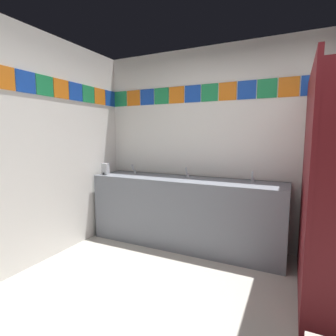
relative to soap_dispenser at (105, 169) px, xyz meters
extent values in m
plane|color=#B2ADA3|center=(1.84, -1.28, -0.97)|extent=(8.76, 8.76, 0.00)
cube|color=white|center=(1.84, 0.50, 0.32)|extent=(3.98, 0.08, 2.59)
cube|color=#1E8C4C|center=(-0.04, 0.45, 1.03)|extent=(0.22, 0.01, 0.22)
cube|color=orange|center=(0.20, 0.45, 1.03)|extent=(0.22, 0.01, 0.22)
cube|color=#1947B7|center=(0.43, 0.45, 1.03)|extent=(0.22, 0.01, 0.22)
cube|color=#1E8C4C|center=(0.66, 0.45, 1.03)|extent=(0.22, 0.01, 0.22)
cube|color=orange|center=(0.90, 0.45, 1.03)|extent=(0.22, 0.01, 0.22)
cube|color=#1947B7|center=(1.13, 0.45, 1.03)|extent=(0.22, 0.01, 0.22)
cube|color=#1E8C4C|center=(1.37, 0.45, 1.03)|extent=(0.22, 0.01, 0.22)
cube|color=orange|center=(1.60, 0.45, 1.03)|extent=(0.22, 0.01, 0.22)
cube|color=#1947B7|center=(1.84, 0.45, 1.03)|extent=(0.22, 0.01, 0.22)
cube|color=#1E8C4C|center=(2.07, 0.45, 1.03)|extent=(0.22, 0.01, 0.22)
cube|color=orange|center=(2.30, 0.45, 1.03)|extent=(0.22, 0.01, 0.22)
cube|color=#1947B7|center=(2.54, 0.45, 1.03)|extent=(0.22, 0.01, 0.22)
cube|color=white|center=(-0.20, -1.28, 0.32)|extent=(0.08, 3.47, 2.59)
cube|color=orange|center=(-0.15, -1.28, 1.03)|extent=(0.01, 0.22, 0.22)
cube|color=#1947B7|center=(-0.15, -1.05, 1.03)|extent=(0.01, 0.22, 0.22)
cube|color=#1E8C4C|center=(-0.15, -0.82, 1.03)|extent=(0.01, 0.22, 0.22)
cube|color=orange|center=(-0.15, -0.58, 1.03)|extent=(0.01, 0.22, 0.22)
cube|color=#1947B7|center=(-0.15, -0.35, 1.03)|extent=(0.01, 0.22, 0.22)
cube|color=#1E8C4C|center=(-0.15, -0.12, 1.03)|extent=(0.01, 0.22, 0.22)
cube|color=orange|center=(-0.15, 0.11, 1.03)|extent=(0.01, 0.22, 0.22)
cube|color=#1947B7|center=(-0.15, 0.34, 1.03)|extent=(0.01, 0.22, 0.22)
cube|color=slate|center=(1.14, 0.17, -0.53)|extent=(2.50, 0.58, 0.89)
cube|color=slate|center=(1.14, 0.44, -0.12)|extent=(2.50, 0.03, 0.08)
cylinder|color=silver|center=(0.31, 0.14, -0.13)|extent=(0.34, 0.34, 0.10)
cylinder|color=silver|center=(1.14, 0.14, -0.13)|extent=(0.34, 0.34, 0.10)
cylinder|color=silver|center=(1.97, 0.14, -0.13)|extent=(0.34, 0.34, 0.10)
cylinder|color=silver|center=(0.31, 0.28, -0.05)|extent=(0.04, 0.04, 0.05)
cylinder|color=silver|center=(0.31, 0.23, 0.02)|extent=(0.02, 0.06, 0.09)
cylinder|color=silver|center=(1.14, 0.28, -0.05)|extent=(0.04, 0.04, 0.05)
cylinder|color=silver|center=(1.14, 0.23, 0.02)|extent=(0.02, 0.06, 0.09)
cylinder|color=silver|center=(1.97, 0.28, -0.05)|extent=(0.04, 0.04, 0.05)
cylinder|color=silver|center=(1.97, 0.23, 0.02)|extent=(0.02, 0.06, 0.09)
cube|color=#B7BABF|center=(0.00, 0.00, 0.00)|extent=(0.09, 0.07, 0.16)
cylinder|color=black|center=(0.00, -0.04, -0.06)|extent=(0.02, 0.02, 0.03)
cube|color=maroon|center=(2.52, -0.27, 0.04)|extent=(0.04, 1.46, 2.02)
cylinder|color=silver|center=(2.54, -0.98, 0.14)|extent=(0.02, 0.02, 0.10)
camera|label=1|loc=(2.40, -2.94, 0.47)|focal=28.13mm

